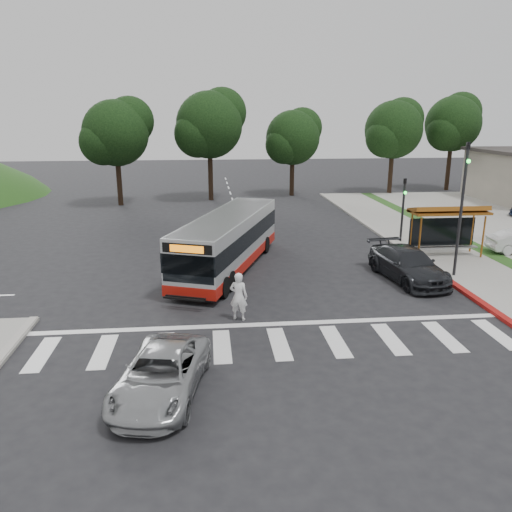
{
  "coord_description": "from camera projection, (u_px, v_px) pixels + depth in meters",
  "views": [
    {
      "loc": [
        -2.37,
        -20.74,
        7.69
      ],
      "look_at": [
        -0.26,
        0.65,
        1.6
      ],
      "focal_mm": 35.0,
      "sensor_mm": 36.0,
      "label": 1
    }
  ],
  "objects": [
    {
      "name": "sidewalk_east",
      "position": [
        425.0,
        243.0,
        30.86
      ],
      "size": [
        4.0,
        40.0,
        0.12
      ],
      "primitive_type": "cube",
      "color": "gray",
      "rests_on": "ground"
    },
    {
      "name": "curb_east_red",
      "position": [
        480.0,
        302.0,
        21.09
      ],
      "size": [
        0.32,
        6.0,
        0.15
      ],
      "primitive_type": "cube",
      "color": "maroon",
      "rests_on": "ground"
    },
    {
      "name": "dark_sedan",
      "position": [
        408.0,
        264.0,
        23.95
      ],
      "size": [
        2.89,
        5.54,
        1.53
      ],
      "primitive_type": "imported",
      "rotation": [
        0.0,
        0.0,
        0.14
      ],
      "color": "#212327",
      "rests_on": "ground"
    },
    {
      "name": "tree_north_b",
      "position": [
        293.0,
        137.0,
        48.07
      ],
      "size": [
        5.72,
        5.33,
        8.43
      ],
      "color": "black",
      "rests_on": "ground"
    },
    {
      "name": "traffic_signal_ne_short",
      "position": [
        403.0,
        203.0,
        30.54
      ],
      "size": [
        0.18,
        0.37,
        4.0
      ],
      "color": "black",
      "rests_on": "ground"
    },
    {
      "name": "ground",
      "position": [
        263.0,
        294.0,
        22.18
      ],
      "size": [
        140.0,
        140.0,
        0.0
      ],
      "primitive_type": "plane",
      "color": "black",
      "rests_on": "ground"
    },
    {
      "name": "curb_east",
      "position": [
        394.0,
        243.0,
        30.67
      ],
      "size": [
        0.3,
        40.0,
        0.15
      ],
      "primitive_type": "cube",
      "color": "#9E9991",
      "rests_on": "ground"
    },
    {
      "name": "crosswalk_ladder",
      "position": [
        279.0,
        344.0,
        17.39
      ],
      "size": [
        18.0,
        2.6,
        0.01
      ],
      "primitive_type": "cube",
      "color": "silver",
      "rests_on": "ground"
    },
    {
      "name": "tree_ne_b",
      "position": [
        453.0,
        123.0,
        51.26
      ],
      "size": [
        6.16,
        5.74,
        10.02
      ],
      "color": "black",
      "rests_on": "ground"
    },
    {
      "name": "transit_bus",
      "position": [
        229.0,
        242.0,
        25.54
      ],
      "size": [
        6.02,
        11.05,
        2.82
      ],
      "primitive_type": null,
      "rotation": [
        0.0,
        0.0,
        -0.36
      ],
      "color": "#B1B4B6",
      "rests_on": "ground"
    },
    {
      "name": "tree_north_c",
      "position": [
        117.0,
        132.0,
        42.56
      ],
      "size": [
        6.16,
        5.74,
        9.3
      ],
      "color": "black",
      "rests_on": "ground"
    },
    {
      "name": "bus_shelter",
      "position": [
        448.0,
        216.0,
        27.45
      ],
      "size": [
        4.2,
        1.6,
        2.86
      ],
      "color": "#8F5017",
      "rests_on": "sidewalk_east"
    },
    {
      "name": "silver_suv_south",
      "position": [
        161.0,
        374.0,
        14.05
      ],
      "size": [
        2.98,
        4.97,
        1.29
      ],
      "primitive_type": "imported",
      "rotation": [
        0.0,
        0.0,
        -0.19
      ],
      "color": "#97999C",
      "rests_on": "ground"
    },
    {
      "name": "pedestrian",
      "position": [
        239.0,
        296.0,
        19.21
      ],
      "size": [
        0.8,
        0.64,
        1.91
      ],
      "primitive_type": "imported",
      "rotation": [
        0.0,
        0.0,
        2.84
      ],
      "color": "white",
      "rests_on": "ground"
    },
    {
      "name": "tree_ne_a",
      "position": [
        394.0,
        129.0,
        48.83
      ],
      "size": [
        6.16,
        5.74,
        9.3
      ],
      "color": "black",
      "rests_on": "parking_lot"
    },
    {
      "name": "tree_north_a",
      "position": [
        210.0,
        124.0,
        45.07
      ],
      "size": [
        6.6,
        6.15,
        10.17
      ],
      "color": "black",
      "rests_on": "ground"
    },
    {
      "name": "traffic_signal_ne_tall",
      "position": [
        462.0,
        199.0,
        23.46
      ],
      "size": [
        0.18,
        0.37,
        6.5
      ],
      "color": "black",
      "rests_on": "ground"
    }
  ]
}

